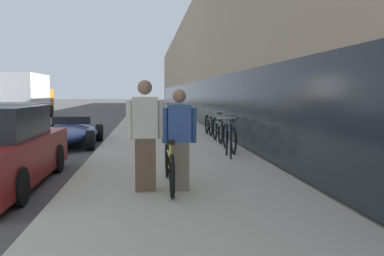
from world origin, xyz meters
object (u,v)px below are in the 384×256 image
Objects in this scene: cruiser_bike_middle at (218,129)px; vintage_roadster_curbside at (69,134)px; person_bystander at (145,136)px; cruiser_bike_farthest at (209,125)px; cruiser_bike_nearest at (229,137)px; tandem_bicycle at (169,165)px; moving_truck at (26,97)px; bike_rack_hoop at (229,136)px; person_rider at (179,140)px.

vintage_roadster_curbside is (-4.76, 0.67, -0.16)m from cruiser_bike_middle.
cruiser_bike_farthest is at bearing 75.39° from person_bystander.
cruiser_bike_middle is at bearing 88.98° from cruiser_bike_nearest.
vintage_roadster_curbside is (-4.80, -1.54, -0.14)m from cruiser_bike_farthest.
cruiser_bike_nearest is at bearing -90.95° from cruiser_bike_farthest.
person_bystander is at bearing -104.61° from cruiser_bike_farthest.
tandem_bicycle is 1.31× the size of cruiser_bike_farthest.
cruiser_bike_nearest is 0.97× the size of cruiser_bike_middle.
tandem_bicycle is 22.85m from moving_truck.
cruiser_bike_middle is at bearing 85.35° from bike_rack_hoop.
bike_rack_hoop is 5.97m from vintage_roadster_curbside.
vintage_roadster_curbside is at bearing 138.90° from bike_rack_hoop.
cruiser_bike_nearest is 0.42× the size of vintage_roadster_curbside.
cruiser_bike_middle is (2.26, 6.60, -0.49)m from person_bystander.
person_rider is 0.38× the size of vintage_roadster_curbside.
person_rider reaches higher than cruiser_bike_farthest.
cruiser_bike_nearest reaches higher than vintage_roadster_curbside.
cruiser_bike_middle is at bearing -56.52° from moving_truck.
cruiser_bike_nearest reaches higher than bike_rack_hoop.
tandem_bicycle is at bearing -106.43° from cruiser_bike_middle.
person_bystander reaches higher than bike_rack_hoop.
person_bystander is (-0.40, -0.27, 0.53)m from tandem_bicycle.
bike_rack_hoop is at bearing 66.63° from person_rider.
person_bystander reaches higher than person_rider.
cruiser_bike_middle is at bearing 73.57° from tandem_bicycle.
bike_rack_hoop is 5.47m from cruiser_bike_farthest.
person_rider is 3.68m from bike_rack_hoop.
vintage_roadster_curbside is at bearing 112.44° from tandem_bicycle.
moving_truck is at bearing 109.54° from person_bystander.
tandem_bicycle is 1.21× the size of cruiser_bike_middle.
person_bystander reaches higher than vintage_roadster_curbside.
bike_rack_hoop reaches higher than vintage_roadster_curbside.
bike_rack_hoop is at bearing -93.13° from cruiser_bike_farthest.
vintage_roadster_curbside is (-3.04, 7.29, -0.57)m from person_rider.
person_rider is at bearing -110.59° from cruiser_bike_nearest.
cruiser_bike_middle reaches higher than vintage_roadster_curbside.
vintage_roadster_curbside is at bearing 112.67° from person_rider.
bike_rack_hoop is at bearing 62.53° from tandem_bicycle.
cruiser_bike_middle is 18.04m from moving_truck.
cruiser_bike_nearest is 2.14m from cruiser_bike_middle.
cruiser_bike_farthest is (0.30, 5.46, -0.13)m from bike_rack_hoop.
person_bystander is 2.09× the size of bike_rack_hoop.
tandem_bicycle is at bearing -113.58° from cruiser_bike_nearest.
person_rider is at bearing -1.09° from person_bystander.
cruiser_bike_middle is at bearing 71.08° from person_bystander.
person_rider is at bearing -113.37° from bike_rack_hoop.
cruiser_bike_farthest is (1.90, 8.54, 0.03)m from tandem_bicycle.
vintage_roadster_curbside is at bearing 108.96° from person_bystander.
cruiser_bike_farthest is 0.27× the size of moving_truck.
person_rider is 0.92× the size of person_bystander.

